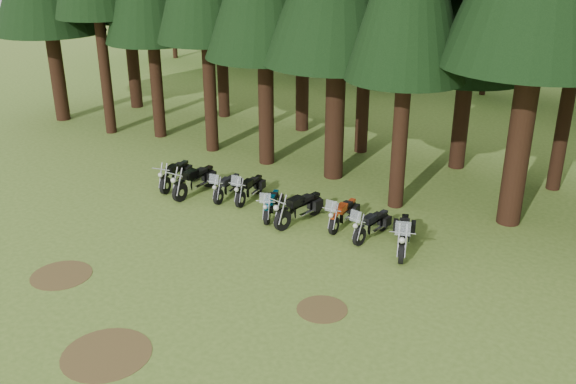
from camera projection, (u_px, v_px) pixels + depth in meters
name	position (u px, v px, depth m)	size (l,w,h in m)	color
ground	(183.00, 273.00, 19.21)	(120.00, 120.00, 0.00)	#4A6823
decid_2	(304.00, 2.00, 41.79)	(6.72, 6.53, 8.40)	black
decid_3	(387.00, 15.00, 39.46)	(6.12, 5.95, 7.65)	black
decid_4	(494.00, 22.00, 37.39)	(5.93, 5.76, 7.41)	black
dirt_patch_0	(61.00, 275.00, 19.10)	(1.80, 1.80, 0.01)	#4C3D1E
dirt_patch_1	(322.00, 309.00, 17.41)	(1.40, 1.40, 0.01)	#4C3D1E
dirt_patch_2	(107.00, 354.00, 15.59)	(2.20, 2.20, 0.01)	#4C3D1E
motorcycle_0	(175.00, 175.00, 25.40)	(0.64, 2.27, 0.93)	black
motorcycle_1	(195.00, 181.00, 24.69)	(0.34, 2.47, 1.00)	black
motorcycle_2	(227.00, 187.00, 24.37)	(0.55, 2.05, 1.28)	black
motorcycle_3	(249.00, 189.00, 24.13)	(0.54, 2.13, 1.34)	black
motorcycle_4	(271.00, 205.00, 22.81)	(0.95, 1.99, 1.28)	black
motorcycle_5	(299.00, 209.00, 22.31)	(0.60, 2.41, 0.99)	black
motorcycle_6	(343.00, 214.00, 22.05)	(0.42, 2.12, 1.33)	black
motorcycle_7	(371.00, 226.00, 21.23)	(0.55, 2.12, 1.33)	black
motorcycle_8	(403.00, 236.00, 20.36)	(1.09, 2.41, 1.55)	black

